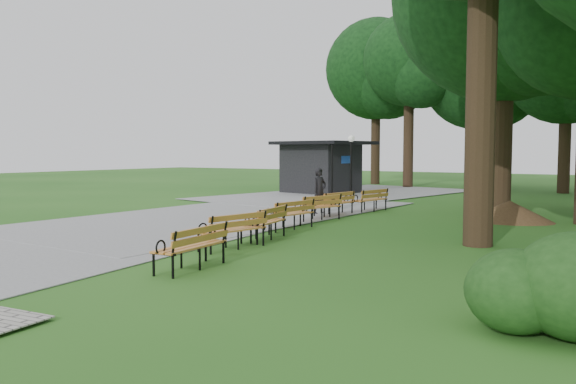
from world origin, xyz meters
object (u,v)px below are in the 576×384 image
Objects in this scene: dirt_mound at (510,211)px; bench_3 at (289,214)px; lamp_post at (351,153)px; bench_4 at (317,207)px; bench_1 at (232,230)px; bench_2 at (263,223)px; bench_6 at (369,200)px; bench_5 at (334,203)px; bench_0 at (190,247)px; kiosk at (321,167)px; person at (319,191)px.

bench_3 is at bearing -132.55° from dirt_mound.
bench_4 is (2.91, -8.40, -1.78)m from lamp_post.
bench_1 is 1.00× the size of bench_2.
bench_6 is (-0.83, 9.55, 0.00)m from bench_1.
bench_0 is at bearing 21.24° from bench_5.
dirt_mound is 1.23× the size of bench_2.
lamp_post reaches higher than bench_2.
bench_1 is 1.00× the size of bench_3.
lamp_post is at bearing 148.16° from dirt_mound.
kiosk is at bearing -146.67° from bench_1.
person is 0.90× the size of bench_3.
bench_5 is at bearing -159.71° from bench_1.
dirt_mound is at bearing 139.66° from bench_2.
bench_5 is at bearing -3.48° from bench_6.
bench_4 is at bearing -172.74° from bench_0.
bench_5 is (-5.66, -1.63, 0.10)m from dirt_mound.
bench_2 and bench_6 have the same top height.
bench_5 is at bearing -163.93° from dirt_mound.
dirt_mound is 8.85m from bench_2.
bench_0 is 1.00× the size of bench_1.
bench_3 is at bearing -171.15° from bench_0.
lamp_post is 13.43m from bench_2.
lamp_post is 10.00m from dirt_mound.
bench_2 is at bearing 13.97° from bench_6.
bench_6 is (-0.11, 5.93, 0.00)m from bench_3.
bench_0 is at bearing 29.35° from bench_1.
bench_6 is at bearing -177.64° from bench_0.
bench_4 is (-5.43, -3.22, 0.10)m from dirt_mound.
lamp_post is 6.00m from bench_6.
bench_0 is at bearing 22.25° from bench_3.
lamp_post is 1.62× the size of bench_6.
bench_3 is at bearing -73.10° from lamp_post.
bench_0 is (7.94, -19.33, -0.98)m from kiosk.
bench_2 is (-4.56, -7.58, 0.10)m from dirt_mound.
lamp_post is 1.62× the size of bench_4.
bench_4 is at bearing -50.88° from kiosk.
kiosk is 12.69m from bench_4.
bench_5 is at bearing -155.76° from bench_4.
dirt_mound is 1.23× the size of bench_5.
bench_1 is (1.94, -7.63, -0.41)m from person.
bench_5 is 1.00× the size of bench_6.
bench_4 is at bearing -159.28° from bench_1.
bench_4 is at bearing 5.67° from bench_6.
bench_2 is (1.74, -6.06, -0.41)m from person.
lamp_post reaches higher than bench_5.
bench_2 is at bearing -73.49° from lamp_post.
lamp_post is 9.07m from bench_4.
lamp_post is 1.31× the size of dirt_mound.
bench_1 is at bearing -74.50° from lamp_post.
lamp_post is 1.62× the size of bench_5.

